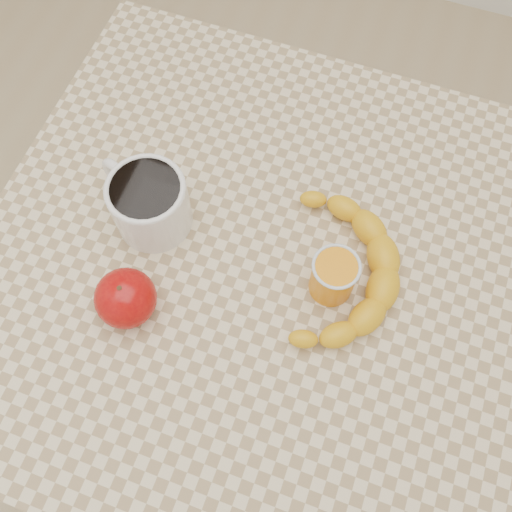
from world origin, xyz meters
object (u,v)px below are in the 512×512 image
(apple, at_px, (126,298))
(coffee_mug, at_px, (148,201))
(banana, at_px, (340,272))
(table, at_px, (256,283))
(orange_juice_glass, at_px, (333,276))

(apple, bearing_deg, coffee_mug, 101.16)
(banana, bearing_deg, table, -176.10)
(table, height_order, apple, apple)
(banana, bearing_deg, coffee_mug, 176.40)
(table, xyz_separation_m, apple, (-0.14, -0.12, 0.12))
(apple, height_order, banana, apple)
(table, height_order, coffee_mug, coffee_mug)
(orange_juice_glass, relative_size, apple, 0.80)
(orange_juice_glass, xyz_separation_m, apple, (-0.25, -0.12, -0.00))
(coffee_mug, distance_m, orange_juice_glass, 0.28)
(coffee_mug, relative_size, banana, 0.56)
(coffee_mug, xyz_separation_m, apple, (0.03, -0.14, -0.01))
(table, relative_size, coffee_mug, 4.84)
(banana, bearing_deg, apple, -155.29)
(table, height_order, banana, banana)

